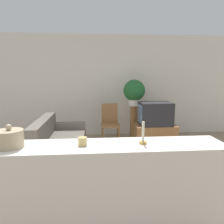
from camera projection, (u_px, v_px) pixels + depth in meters
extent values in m
plane|color=gray|center=(80.00, 206.00, 2.75)|extent=(14.00, 14.00, 0.00)
cube|color=silver|center=(86.00, 86.00, 5.89)|extent=(9.00, 0.06, 2.70)
cube|color=#605B51|center=(62.00, 150.00, 4.14)|extent=(0.85, 1.62, 0.46)
cube|color=#605B51|center=(43.00, 129.00, 4.05)|extent=(0.20, 1.62, 0.37)
cube|color=#605B51|center=(55.00, 161.00, 3.41)|extent=(0.85, 0.16, 0.61)
cube|color=#605B51|center=(66.00, 136.00, 4.85)|extent=(0.85, 0.16, 0.61)
cube|color=olive|center=(155.00, 135.00, 5.08)|extent=(0.95, 0.58, 0.50)
cube|color=#232328|center=(155.00, 114.00, 4.99)|extent=(0.71, 0.55, 0.52)
cube|color=#4C6B93|center=(140.00, 114.00, 4.96)|extent=(0.02, 0.45, 0.41)
cube|color=olive|center=(110.00, 125.00, 5.22)|extent=(0.44, 0.44, 0.04)
cube|color=olive|center=(110.00, 113.00, 5.37)|extent=(0.40, 0.04, 0.48)
cylinder|color=olive|center=(103.00, 137.00, 5.05)|extent=(0.04, 0.04, 0.43)
cylinder|color=olive|center=(119.00, 137.00, 5.09)|extent=(0.04, 0.04, 0.43)
cylinder|color=olive|center=(102.00, 133.00, 5.43)|extent=(0.04, 0.04, 0.43)
cylinder|color=olive|center=(117.00, 133.00, 5.46)|extent=(0.04, 0.04, 0.43)
cylinder|color=olive|center=(134.00, 123.00, 5.59)|extent=(0.18, 0.18, 0.87)
cylinder|color=white|center=(134.00, 103.00, 5.50)|extent=(0.27, 0.27, 0.16)
sphere|color=#23602D|center=(134.00, 90.00, 5.45)|extent=(0.54, 0.54, 0.54)
cube|color=silver|center=(74.00, 197.00, 2.04)|extent=(2.80, 0.44, 1.01)
cylinder|color=tan|center=(9.00, 139.00, 1.90)|extent=(0.24, 0.24, 0.15)
sphere|color=tan|center=(9.00, 127.00, 1.88)|extent=(0.05, 0.05, 0.05)
cylinder|color=tan|center=(83.00, 141.00, 1.96)|extent=(0.08, 0.08, 0.07)
cylinder|color=#B7933D|center=(143.00, 143.00, 2.01)|extent=(0.07, 0.07, 0.02)
cylinder|color=beige|center=(143.00, 132.00, 1.99)|extent=(0.02, 0.02, 0.19)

